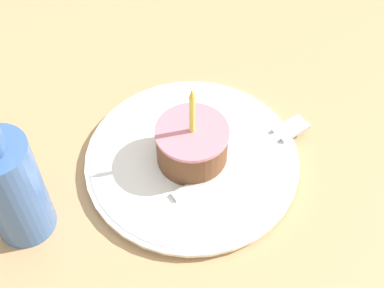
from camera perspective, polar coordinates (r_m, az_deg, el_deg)
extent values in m
cube|color=tan|center=(0.65, 0.95, -5.26)|extent=(2.40, 2.40, 0.04)
cylinder|color=white|center=(0.65, 0.00, -1.77)|extent=(0.25, 0.25, 0.01)
cylinder|color=white|center=(0.65, 0.00, -1.63)|extent=(0.26, 0.26, 0.01)
cylinder|color=brown|center=(0.62, 0.00, -0.18)|extent=(0.08, 0.08, 0.05)
cylinder|color=#D17A8C|center=(0.60, 0.00, 1.31)|extent=(0.09, 0.09, 0.00)
cylinder|color=#EAD84C|center=(0.58, 0.00, 3.14)|extent=(0.01, 0.01, 0.05)
cone|color=yellow|center=(0.56, 0.00, 5.42)|extent=(0.01, 0.01, 0.01)
cube|color=#B2B2B7|center=(0.63, 3.81, -2.37)|extent=(0.11, 0.12, 0.00)
cube|color=#B2B2B7|center=(0.68, 10.51, 1.62)|extent=(0.05, 0.05, 0.00)
cylinder|color=#3F66A5|center=(0.58, -18.66, -4.64)|extent=(0.07, 0.07, 0.14)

